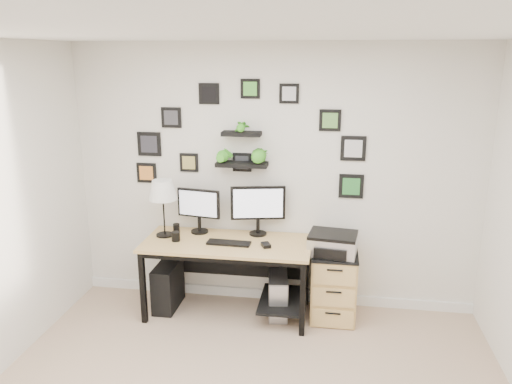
% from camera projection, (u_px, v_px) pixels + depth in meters
% --- Properties ---
extents(room, '(4.00, 4.00, 4.00)m').
position_uv_depth(room, '(272.00, 294.00, 5.23)').
color(room, '#C6A88D').
rests_on(room, ground).
extents(desk, '(1.60, 0.70, 0.75)m').
position_uv_depth(desk, '(232.00, 253.00, 4.82)').
color(desk, tan).
rests_on(desk, ground).
extents(monitor_left, '(0.44, 0.20, 0.45)m').
position_uv_depth(monitor_left, '(199.00, 207.00, 4.94)').
color(monitor_left, black).
rests_on(monitor_left, desk).
extents(monitor_right, '(0.53, 0.20, 0.50)m').
position_uv_depth(monitor_right, '(258.00, 206.00, 4.87)').
color(monitor_right, black).
rests_on(monitor_right, desk).
extents(keyboard, '(0.42, 0.15, 0.02)m').
position_uv_depth(keyboard, '(229.00, 243.00, 4.70)').
color(keyboard, black).
rests_on(keyboard, desk).
extents(mouse, '(0.11, 0.13, 0.03)m').
position_uv_depth(mouse, '(266.00, 245.00, 4.63)').
color(mouse, black).
rests_on(mouse, desk).
extents(table_lamp, '(0.28, 0.28, 0.56)m').
position_uv_depth(table_lamp, '(163.00, 191.00, 4.80)').
color(table_lamp, black).
rests_on(table_lamp, desk).
extents(mug, '(0.08, 0.08, 0.09)m').
position_uv_depth(mug, '(176.00, 236.00, 4.77)').
color(mug, black).
rests_on(mug, desk).
extents(pen_cup, '(0.07, 0.07, 0.09)m').
position_uv_depth(pen_cup, '(176.00, 228.00, 5.01)').
color(pen_cup, black).
rests_on(pen_cup, desk).
extents(pc_tower_black, '(0.21, 0.46, 0.46)m').
position_uv_depth(pc_tower_black, '(168.00, 286.00, 5.02)').
color(pc_tower_black, black).
rests_on(pc_tower_black, ground).
extents(pc_tower_grey, '(0.23, 0.43, 0.41)m').
position_uv_depth(pc_tower_grey, '(278.00, 295.00, 4.87)').
color(pc_tower_grey, gray).
rests_on(pc_tower_grey, ground).
extents(file_cabinet, '(0.43, 0.53, 0.67)m').
position_uv_depth(file_cabinet, '(334.00, 284.00, 4.81)').
color(file_cabinet, tan).
rests_on(file_cabinet, ground).
extents(printer, '(0.48, 0.40, 0.20)m').
position_uv_depth(printer, '(333.00, 244.00, 4.66)').
color(printer, silver).
rests_on(printer, file_cabinet).
extents(wall_decor, '(2.28, 0.18, 1.12)m').
position_uv_depth(wall_decor, '(244.00, 143.00, 4.79)').
color(wall_decor, black).
rests_on(wall_decor, ground).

